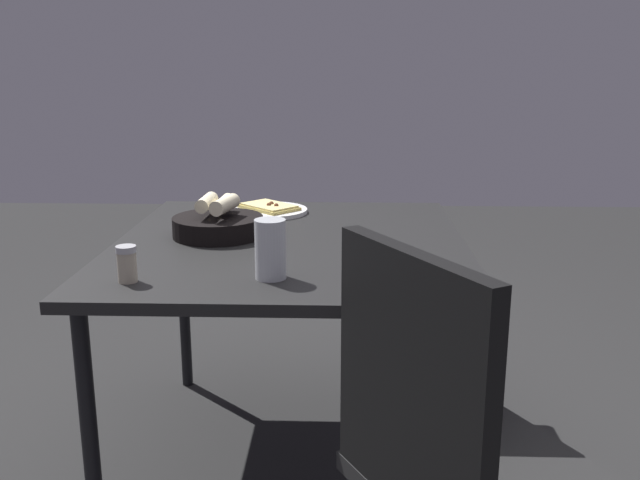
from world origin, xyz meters
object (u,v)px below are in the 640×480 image
at_px(beer_glass, 270,252).
at_px(pizza_plate, 269,210).
at_px(dining_table, 291,258).
at_px(bread_basket, 218,224).
at_px(pepper_shaker, 127,266).
at_px(chair_near, 457,454).

bearing_deg(beer_glass, pizza_plate, -173.73).
bearing_deg(dining_table, bread_basket, -99.19).
xyz_separation_m(bread_basket, beer_glass, (0.41, 0.20, 0.03)).
bearing_deg(pepper_shaker, pizza_plate, 162.03).
height_order(dining_table, pizza_plate, pizza_plate).
relative_size(pepper_shaker, chair_near, 0.10).
bearing_deg(pizza_plate, dining_table, 15.39).
height_order(dining_table, chair_near, chair_near).
bearing_deg(bread_basket, beer_glass, 26.00).
distance_m(dining_table, beer_glass, 0.39).
bearing_deg(pepper_shaker, bread_basket, 163.06).
xyz_separation_m(dining_table, chair_near, (0.81, 0.37, -0.14)).
height_order(pizza_plate, beer_glass, beer_glass).
relative_size(pizza_plate, chair_near, 0.29).
distance_m(pizza_plate, bread_basket, 0.36).
bearing_deg(chair_near, pepper_shaker, -118.86).
relative_size(dining_table, beer_glass, 7.78).
distance_m(bread_basket, beer_glass, 0.46).
height_order(dining_table, beer_glass, beer_glass).
bearing_deg(beer_glass, chair_near, 41.42).
height_order(dining_table, bread_basket, bread_basket).
height_order(pepper_shaker, chair_near, chair_near).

